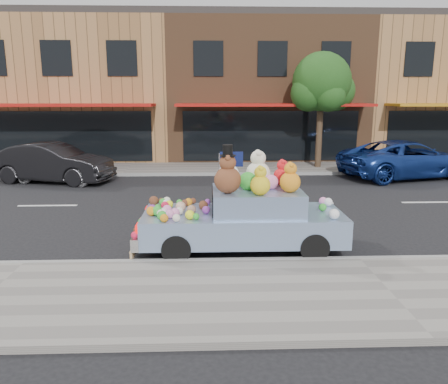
{
  "coord_description": "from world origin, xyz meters",
  "views": [
    {
      "loc": [
        -3.02,
        -13.22,
        3.32
      ],
      "look_at": [
        -2.69,
        -3.87,
        1.25
      ],
      "focal_mm": 35.0,
      "sensor_mm": 36.0,
      "label": 1
    }
  ],
  "objects_px": {
    "car_silver": "(60,164)",
    "art_car": "(243,214)",
    "street_tree": "(322,87)",
    "car_dark": "(52,163)",
    "car_blue": "(407,159)"
  },
  "relations": [
    {
      "from": "car_silver",
      "to": "art_car",
      "type": "distance_m",
      "value": 10.29
    },
    {
      "from": "street_tree",
      "to": "art_car",
      "type": "bearing_deg",
      "value": -112.02
    },
    {
      "from": "car_dark",
      "to": "street_tree",
      "type": "bearing_deg",
      "value": -62.48
    },
    {
      "from": "car_silver",
      "to": "car_dark",
      "type": "xyz_separation_m",
      "value": [
        -0.3,
        -0.04,
        0.06
      ]
    },
    {
      "from": "street_tree",
      "to": "car_silver",
      "type": "bearing_deg",
      "value": -166.05
    },
    {
      "from": "street_tree",
      "to": "car_blue",
      "type": "height_order",
      "value": "street_tree"
    },
    {
      "from": "car_silver",
      "to": "car_dark",
      "type": "height_order",
      "value": "car_dark"
    },
    {
      "from": "car_silver",
      "to": "car_dark",
      "type": "distance_m",
      "value": 0.31
    },
    {
      "from": "car_dark",
      "to": "art_car",
      "type": "height_order",
      "value": "art_car"
    },
    {
      "from": "art_car",
      "to": "car_dark",
      "type": "bearing_deg",
      "value": 131.02
    },
    {
      "from": "car_silver",
      "to": "car_blue",
      "type": "distance_m",
      "value": 13.94
    },
    {
      "from": "street_tree",
      "to": "car_dark",
      "type": "bearing_deg",
      "value": -166.24
    },
    {
      "from": "street_tree",
      "to": "car_dark",
      "type": "distance_m",
      "value": 11.84
    },
    {
      "from": "car_silver",
      "to": "art_car",
      "type": "bearing_deg",
      "value": -123.79
    },
    {
      "from": "street_tree",
      "to": "car_blue",
      "type": "bearing_deg",
      "value": -36.35
    }
  ]
}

